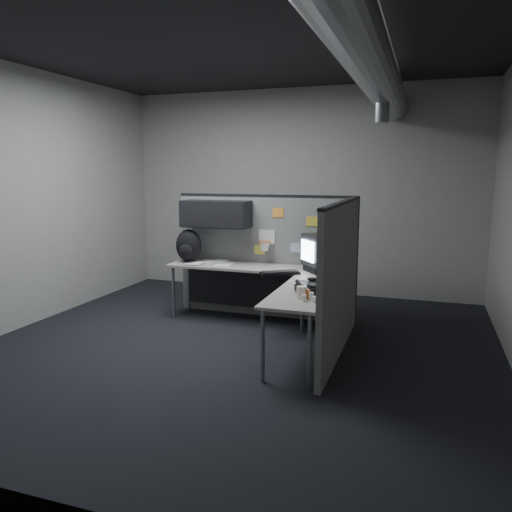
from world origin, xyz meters
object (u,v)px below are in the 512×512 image
(desk, at_px, (268,281))
(keyboard, at_px, (280,273))
(phone, at_px, (306,288))
(backpack, at_px, (188,246))
(monitor, at_px, (323,252))

(desk, height_order, keyboard, keyboard)
(keyboard, xyz_separation_m, phone, (0.50, -0.77, 0.02))
(desk, xyz_separation_m, backpack, (-1.20, 0.28, 0.33))
(phone, relative_size, backpack, 0.69)
(monitor, bearing_deg, keyboard, -137.54)
(desk, bearing_deg, keyboard, -30.42)
(phone, bearing_deg, keyboard, 108.46)
(monitor, height_order, phone, monitor)
(keyboard, height_order, phone, phone)
(keyboard, distance_m, phone, 0.91)
(backpack, bearing_deg, keyboard, -7.12)
(desk, relative_size, monitor, 4.12)
(monitor, height_order, keyboard, monitor)
(backpack, bearing_deg, monitor, 6.99)
(desk, bearing_deg, monitor, 20.63)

